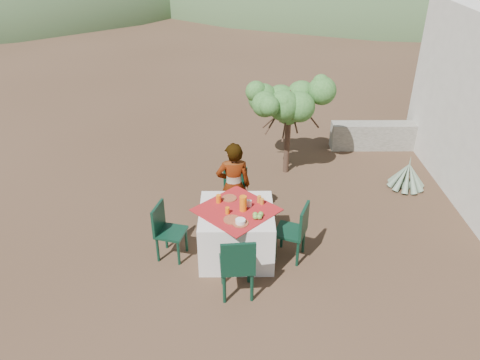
# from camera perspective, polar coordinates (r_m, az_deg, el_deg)

# --- Properties ---
(ground) EXTENTS (160.00, 160.00, 0.00)m
(ground) POSITION_cam_1_polar(r_m,az_deg,el_deg) (6.95, -3.20, -8.41)
(ground) COLOR #3D2A1C
(ground) RESTS_ON ground
(table) EXTENTS (1.30, 1.30, 0.76)m
(table) POSITION_cam_1_polar(r_m,az_deg,el_deg) (6.63, -0.42, -6.37)
(table) COLOR silver
(table) RESTS_ON ground
(chair_far) EXTENTS (0.41, 0.41, 0.82)m
(chair_far) POSITION_cam_1_polar(r_m,az_deg,el_deg) (7.44, -0.62, -1.27)
(chair_far) COLOR black
(chair_far) RESTS_ON ground
(chair_near) EXTENTS (0.46, 0.46, 0.93)m
(chair_near) POSITION_cam_1_polar(r_m,az_deg,el_deg) (5.86, -0.31, -10.30)
(chair_near) COLOR black
(chair_near) RESTS_ON ground
(chair_left) EXTENTS (0.47, 0.47, 0.83)m
(chair_left) POSITION_cam_1_polar(r_m,az_deg,el_deg) (6.64, -9.01, -5.89)
(chair_left) COLOR black
(chair_left) RESTS_ON ground
(chair_right) EXTENTS (0.52, 0.52, 0.87)m
(chair_right) POSITION_cam_1_polar(r_m,az_deg,el_deg) (6.55, 6.81, -6.01)
(chair_right) COLOR black
(chair_right) RESTS_ON ground
(person) EXTENTS (0.55, 0.39, 1.43)m
(person) POSITION_cam_1_polar(r_m,az_deg,el_deg) (7.03, -0.80, -0.77)
(person) COLOR #8C6651
(person) RESTS_ON ground
(shrub_tree) EXTENTS (1.39, 1.36, 1.64)m
(shrub_tree) POSITION_cam_1_polar(r_m,az_deg,el_deg) (8.49, 6.32, 8.91)
(shrub_tree) COLOR #4D3226
(shrub_tree) RESTS_ON ground
(agave) EXTENTS (0.66, 0.64, 0.70)m
(agave) POSITION_cam_1_polar(r_m,az_deg,el_deg) (8.81, 19.71, 0.48)
(agave) COLOR gray
(agave) RESTS_ON ground
(stone_wall) EXTENTS (2.60, 0.35, 0.55)m
(stone_wall) POSITION_cam_1_polar(r_m,az_deg,el_deg) (10.25, 18.25, 5.15)
(stone_wall) COLOR gray
(stone_wall) RESTS_ON ground
(plate_far) EXTENTS (0.21, 0.21, 0.01)m
(plate_far) POSITION_cam_1_polar(r_m,az_deg,el_deg) (6.64, -1.31, -2.23)
(plate_far) COLOR brown
(plate_far) RESTS_ON table
(plate_near) EXTENTS (0.23, 0.23, 0.01)m
(plate_near) POSITION_cam_1_polar(r_m,az_deg,el_deg) (6.20, -0.98, -4.86)
(plate_near) COLOR brown
(plate_near) RESTS_ON table
(glass_far) EXTENTS (0.07, 0.07, 0.12)m
(glass_far) POSITION_cam_1_polar(r_m,az_deg,el_deg) (6.54, -2.64, -2.29)
(glass_far) COLOR orange
(glass_far) RESTS_ON table
(glass_near) EXTENTS (0.06, 0.06, 0.10)m
(glass_near) POSITION_cam_1_polar(r_m,az_deg,el_deg) (6.31, -1.55, -3.74)
(glass_near) COLOR orange
(glass_near) RESTS_ON table
(juice_pitcher) EXTENTS (0.10, 0.10, 0.22)m
(juice_pitcher) POSITION_cam_1_polar(r_m,az_deg,el_deg) (6.34, 0.39, -2.87)
(juice_pitcher) COLOR orange
(juice_pitcher) RESTS_ON table
(bowl_plate) EXTENTS (0.22, 0.22, 0.01)m
(bowl_plate) POSITION_cam_1_polar(r_m,az_deg,el_deg) (6.13, 0.05, -5.28)
(bowl_plate) COLOR brown
(bowl_plate) RESTS_ON table
(white_bowl) EXTENTS (0.13, 0.13, 0.05)m
(white_bowl) POSITION_cam_1_polar(r_m,az_deg,el_deg) (6.11, 0.05, -5.04)
(white_bowl) COLOR white
(white_bowl) RESTS_ON bowl_plate
(jar_left) EXTENTS (0.06, 0.06, 0.09)m
(jar_left) POSITION_cam_1_polar(r_m,az_deg,el_deg) (6.51, 2.71, -2.62)
(jar_left) COLOR #C77523
(jar_left) RESTS_ON table
(jar_right) EXTENTS (0.06, 0.06, 0.10)m
(jar_right) POSITION_cam_1_polar(r_m,az_deg,el_deg) (6.55, 2.36, -2.34)
(jar_right) COLOR #C77523
(jar_right) RESTS_ON table
(napkin_holder) EXTENTS (0.09, 0.07, 0.10)m
(napkin_holder) POSITION_cam_1_polar(r_m,az_deg,el_deg) (6.45, 1.06, -2.86)
(napkin_holder) COLOR white
(napkin_holder) RESTS_ON table
(fruit_cluster) EXTENTS (0.15, 0.14, 0.07)m
(fruit_cluster) POSITION_cam_1_polar(r_m,az_deg,el_deg) (6.23, 2.17, -4.36)
(fruit_cluster) COLOR #6B9D39
(fruit_cluster) RESTS_ON table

